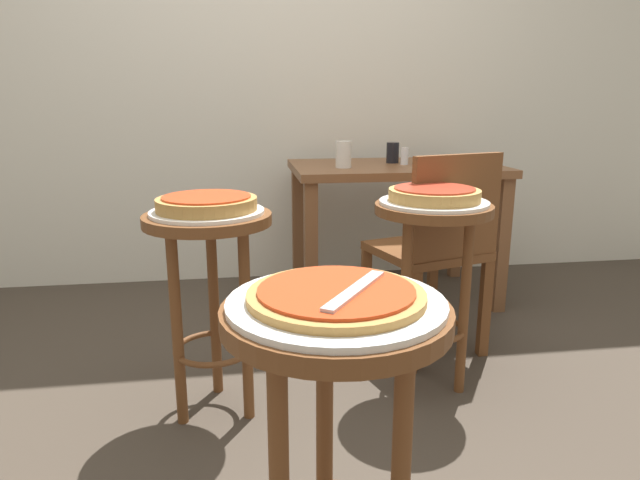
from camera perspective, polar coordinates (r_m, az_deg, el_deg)
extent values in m
plane|color=#42382D|center=(1.95, -1.59, -18.10)|extent=(6.00, 6.00, 0.00)
cube|color=silver|center=(3.33, -5.44, 22.03)|extent=(6.00, 0.10, 3.00)
cylinder|color=brown|center=(0.98, 1.66, -7.81)|extent=(0.41, 0.41, 0.03)
cylinder|color=brown|center=(1.26, 0.47, -20.41)|extent=(0.04, 0.04, 0.66)
cylinder|color=white|center=(0.97, 1.67, -6.53)|extent=(0.39, 0.39, 0.01)
cylinder|color=#B78442|center=(0.97, 1.68, -5.78)|extent=(0.31, 0.31, 0.01)
cylinder|color=red|center=(0.97, 1.68, -5.19)|extent=(0.28, 0.28, 0.01)
cylinder|color=brown|center=(1.80, -11.52, 2.12)|extent=(0.41, 0.41, 0.03)
cylinder|color=brown|center=(2.02, -10.85, -6.80)|extent=(0.04, 0.04, 0.66)
cylinder|color=brown|center=(1.85, -14.52, -8.99)|extent=(0.04, 0.04, 0.66)
cylinder|color=brown|center=(1.84, -7.61, -8.80)|extent=(0.04, 0.04, 0.66)
torus|color=brown|center=(1.94, -10.86, -10.87)|extent=(0.27, 0.27, 0.02)
cylinder|color=white|center=(1.79, -11.55, 2.85)|extent=(0.36, 0.36, 0.01)
cylinder|color=#B78442|center=(1.79, -11.59, 3.67)|extent=(0.32, 0.32, 0.04)
cylinder|color=red|center=(1.79, -11.63, 4.40)|extent=(0.28, 0.28, 0.01)
cylinder|color=brown|center=(1.97, 11.62, 3.16)|extent=(0.41, 0.41, 0.03)
cylinder|color=brown|center=(2.18, 10.04, -5.20)|extent=(0.04, 0.04, 0.66)
cylinder|color=brown|center=(1.97, 8.72, -7.20)|extent=(0.04, 0.04, 0.66)
cylinder|color=brown|center=(2.05, 14.65, -6.72)|extent=(0.04, 0.04, 0.66)
torus|color=brown|center=(2.10, 11.01, -8.87)|extent=(0.27, 0.27, 0.02)
cylinder|color=white|center=(1.97, 11.66, 3.83)|extent=(0.38, 0.38, 0.01)
cylinder|color=tan|center=(1.96, 11.69, 4.58)|extent=(0.32, 0.32, 0.04)
cylinder|color=#B23823|center=(1.96, 11.73, 5.24)|extent=(0.28, 0.28, 0.01)
cube|color=brown|center=(2.92, 7.71, 7.35)|extent=(1.06, 0.68, 0.04)
cube|color=brown|center=(2.61, -0.94, -1.41)|extent=(0.06, 0.06, 0.68)
cube|color=brown|center=(2.89, 18.23, -0.59)|extent=(0.06, 0.06, 0.68)
cube|color=brown|center=(3.18, -2.31, 1.41)|extent=(0.06, 0.06, 0.68)
cube|color=brown|center=(3.41, 13.92, 1.89)|extent=(0.06, 0.06, 0.68)
cylinder|color=silver|center=(2.75, 2.43, 8.80)|extent=(0.08, 0.08, 0.13)
cylinder|color=black|center=(2.98, 7.50, 8.91)|extent=(0.07, 0.07, 0.11)
cylinder|color=white|center=(2.91, 8.71, 8.55)|extent=(0.04, 0.04, 0.09)
cube|color=brown|center=(2.36, 10.84, -1.08)|extent=(0.50, 0.50, 0.04)
cube|color=brown|center=(2.17, 13.89, 3.33)|extent=(0.39, 0.15, 0.40)
cube|color=brown|center=(2.67, 11.49, -4.38)|extent=(0.04, 0.04, 0.42)
cube|color=brown|center=(2.48, 4.75, -5.60)|extent=(0.04, 0.04, 0.42)
cube|color=brown|center=(2.41, 16.62, -6.77)|extent=(0.04, 0.04, 0.42)
cube|color=brown|center=(2.19, 9.51, -8.43)|extent=(0.04, 0.04, 0.42)
cube|color=silver|center=(0.95, 3.68, -5.15)|extent=(0.15, 0.19, 0.01)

